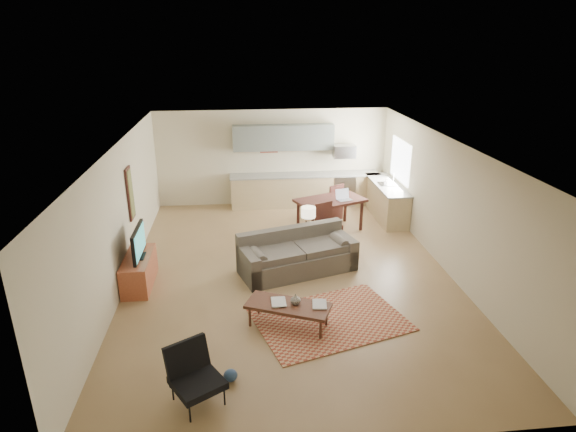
{
  "coord_description": "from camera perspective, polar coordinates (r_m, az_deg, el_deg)",
  "views": [
    {
      "loc": [
        -0.97,
        -8.83,
        4.63
      ],
      "look_at": [
        0.0,
        0.3,
        1.15
      ],
      "focal_mm": 30.0,
      "sensor_mm": 36.0,
      "label": 1
    }
  ],
  "objects": [
    {
      "name": "room",
      "position": [
        9.47,
        0.19,
        0.49
      ],
      "size": [
        9.0,
        9.0,
        9.0
      ],
      "color": "olive",
      "rests_on": "ground"
    },
    {
      "name": "kitchen_counter_back",
      "position": [
        13.79,
        2.03,
        3.14
      ],
      "size": [
        4.26,
        0.64,
        0.92
      ],
      "primitive_type": null,
      "color": "tan",
      "rests_on": "ground"
    },
    {
      "name": "kitchen_counter_right",
      "position": [
        13.14,
        11.55,
        1.81
      ],
      "size": [
        0.64,
        2.26,
        0.92
      ],
      "primitive_type": null,
      "color": "tan",
      "rests_on": "ground"
    },
    {
      "name": "kitchen_range",
      "position": [
        13.99,
        6.5,
        3.23
      ],
      "size": [
        0.62,
        0.62,
        0.9
      ],
      "primitive_type": "cube",
      "color": "#A5A8AD",
      "rests_on": "ground"
    },
    {
      "name": "kitchen_microwave",
      "position": [
        13.72,
        6.67,
        7.64
      ],
      "size": [
        0.62,
        0.4,
        0.35
      ],
      "primitive_type": "cube",
      "color": "#A5A8AD",
      "rests_on": "room"
    },
    {
      "name": "upper_cabinets",
      "position": [
        13.49,
        -0.54,
        9.29
      ],
      "size": [
        2.8,
        0.34,
        0.7
      ],
      "primitive_type": "cube",
      "color": "slate",
      "rests_on": "room"
    },
    {
      "name": "window_right",
      "position": [
        12.93,
        13.17,
        6.42
      ],
      "size": [
        0.02,
        1.4,
        1.05
      ],
      "primitive_type": "cube",
      "color": "white",
      "rests_on": "room"
    },
    {
      "name": "wall_art_left",
      "position": [
        10.45,
        -18.16,
        2.55
      ],
      "size": [
        0.06,
        0.42,
        1.1
      ],
      "primitive_type": null,
      "color": "olive",
      "rests_on": "room"
    },
    {
      "name": "triptych",
      "position": [
        13.64,
        -2.28,
        8.55
      ],
      "size": [
        1.7,
        0.04,
        0.5
      ],
      "primitive_type": null,
      "color": "beige",
      "rests_on": "room"
    },
    {
      "name": "rug",
      "position": [
        8.52,
        5.01,
        -12.17
      ],
      "size": [
        2.86,
        2.35,
        0.02
      ],
      "primitive_type": "cube",
      "rotation": [
        0.0,
        0.0,
        0.3
      ],
      "color": "maroon",
      "rests_on": "floor"
    },
    {
      "name": "sofa",
      "position": [
        9.91,
        1.16,
        -4.33
      ],
      "size": [
        2.67,
        1.76,
        0.86
      ],
      "primitive_type": null,
      "rotation": [
        0.0,
        0.0,
        0.3
      ],
      "color": "#564F45",
      "rests_on": "floor"
    },
    {
      "name": "coffee_table",
      "position": [
        8.24,
        0.02,
        -11.66
      ],
      "size": [
        1.51,
        1.08,
        0.42
      ],
      "primitive_type": null,
      "rotation": [
        0.0,
        0.0,
        -0.42
      ],
      "color": "#452417",
      "rests_on": "floor"
    },
    {
      "name": "book_a",
      "position": [
        8.16,
        -2.0,
        -10.22
      ],
      "size": [
        0.25,
        0.33,
        0.03
      ],
      "primitive_type": "imported",
      "rotation": [
        0.0,
        0.0,
        -0.01
      ],
      "color": "maroon",
      "rests_on": "coffee_table"
    },
    {
      "name": "book_b",
      "position": [
        8.13,
        2.92,
        -10.4
      ],
      "size": [
        0.32,
        0.38,
        0.02
      ],
      "primitive_type": "imported",
      "rotation": [
        0.0,
        0.0,
        -0.14
      ],
      "color": "navy",
      "rests_on": "coffee_table"
    },
    {
      "name": "vase",
      "position": [
        8.11,
        0.9,
        -9.82
      ],
      "size": [
        0.24,
        0.24,
        0.18
      ],
      "primitive_type": "imported",
      "rotation": [
        0.0,
        0.0,
        -0.19
      ],
      "color": "black",
      "rests_on": "coffee_table"
    },
    {
      "name": "armchair",
      "position": [
        6.77,
        -10.72,
        -18.31
      ],
      "size": [
        0.97,
        0.97,
        0.81
      ],
      "primitive_type": null,
      "rotation": [
        0.0,
        0.0,
        0.55
      ],
      "color": "black",
      "rests_on": "floor"
    },
    {
      "name": "tv_credenza",
      "position": [
        9.89,
        -17.24,
        -6.23
      ],
      "size": [
        0.5,
        1.3,
        0.6
      ],
      "primitive_type": null,
      "color": "#98462C",
      "rests_on": "floor"
    },
    {
      "name": "tv",
      "position": [
        9.63,
        -17.32,
        -3.02
      ],
      "size": [
        0.1,
        1.0,
        0.6
      ],
      "primitive_type": null,
      "color": "black",
      "rests_on": "tv_credenza"
    },
    {
      "name": "console_table",
      "position": [
        10.64,
        2.37,
        -3.14
      ],
      "size": [
        0.6,
        0.45,
        0.65
      ],
      "primitive_type": null,
      "rotation": [
        0.0,
        0.0,
        -0.15
      ],
      "color": "#361914",
      "rests_on": "floor"
    },
    {
      "name": "table_lamp",
      "position": [
        10.42,
        2.42,
        -0.21
      ],
      "size": [
        0.39,
        0.39,
        0.52
      ],
      "primitive_type": null,
      "rotation": [
        0.0,
        0.0,
        -0.26
      ],
      "color": "beige",
      "rests_on": "console_table"
    },
    {
      "name": "dining_table",
      "position": [
        12.01,
        4.98,
        0.12
      ],
      "size": [
        1.87,
        1.49,
        0.83
      ],
      "primitive_type": null,
      "rotation": [
        0.0,
        0.0,
        0.39
      ],
      "color": "#361914",
      "rests_on": "floor"
    },
    {
      "name": "dining_chair_near",
      "position": [
        11.17,
        4.86,
        -1.04
      ],
      "size": [
        0.64,
        0.65,
        0.99
      ],
      "primitive_type": null,
      "rotation": [
        0.0,
        0.0,
        0.46
      ],
      "color": "#361914",
      "rests_on": "floor"
    },
    {
      "name": "dining_chair_far",
      "position": [
        12.79,
        5.1,
        1.81
      ],
      "size": [
        0.66,
        0.67,
        0.99
      ],
      "primitive_type": null,
      "rotation": [
        0.0,
        0.0,
        3.68
      ],
      "color": "#361914",
      "rests_on": "floor"
    },
    {
      "name": "laptop",
      "position": [
        11.79,
        6.72,
        2.47
      ],
      "size": [
        0.41,
        0.35,
        0.26
      ],
      "primitive_type": null,
      "rotation": [
        0.0,
        0.0,
        0.27
      ],
      "color": "#A5A8AD",
      "rests_on": "dining_table"
    },
    {
      "name": "soap_bottle",
      "position": [
        12.82,
        11.48,
        3.95
      ],
      "size": [
        0.11,
        0.11,
        0.19
      ],
      "primitive_type": "imported",
      "rotation": [
        0.0,
        0.0,
        -0.15
      ],
      "color": "beige",
      "rests_on": "kitchen_counter_right"
    }
  ]
}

